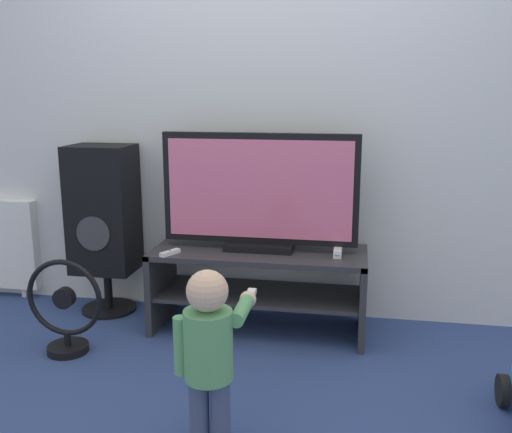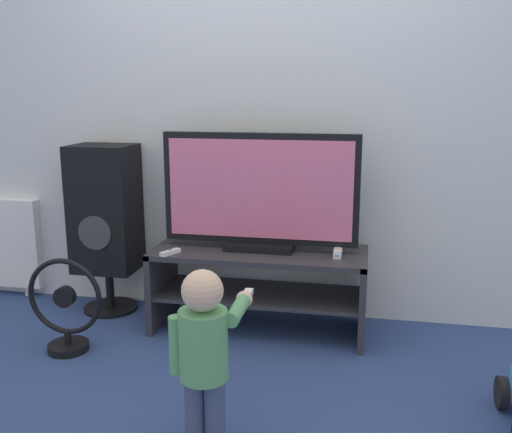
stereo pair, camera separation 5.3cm
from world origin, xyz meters
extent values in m
plane|color=navy|center=(0.00, 0.00, 0.00)|extent=(16.00, 16.00, 0.00)
cube|color=silver|center=(0.00, 0.55, 1.30)|extent=(10.00, 0.06, 2.60)
cube|color=#2D2D33|center=(0.00, 0.24, 0.46)|extent=(1.21, 0.47, 0.03)
cube|color=#2D2D33|center=(0.00, 0.24, 0.21)|extent=(1.17, 0.43, 0.02)
cube|color=#2D2D33|center=(-0.59, 0.24, 0.24)|extent=(0.04, 0.47, 0.48)
cube|color=#2D2D33|center=(0.59, 0.24, 0.24)|extent=(0.04, 0.47, 0.48)
cube|color=black|center=(0.00, 0.26, 0.50)|extent=(0.38, 0.20, 0.04)
cube|color=black|center=(0.00, 0.26, 0.82)|extent=(1.10, 0.05, 0.62)
cube|color=#D8668C|center=(0.00, 0.23, 0.82)|extent=(1.03, 0.01, 0.55)
cube|color=white|center=(0.44, 0.23, 0.50)|extent=(0.04, 0.17, 0.04)
cube|color=#3F8CE5|center=(0.44, 0.14, 0.50)|extent=(0.03, 0.00, 0.01)
cube|color=white|center=(-0.47, 0.06, 0.49)|extent=(0.09, 0.13, 0.02)
cylinder|color=#337FD8|center=(-0.47, 0.06, 0.50)|extent=(0.01, 0.01, 0.00)
cylinder|color=#3F4C72|center=(-0.03, -0.91, 0.15)|extent=(0.08, 0.08, 0.30)
cylinder|color=#3F4C72|center=(0.05, -0.91, 0.15)|extent=(0.08, 0.08, 0.30)
cylinder|color=#599E66|center=(0.01, -0.91, 0.43)|extent=(0.18, 0.18, 0.27)
sphere|color=beige|center=(0.01, -0.91, 0.65)|extent=(0.16, 0.16, 0.16)
cylinder|color=#599E66|center=(-0.10, -0.91, 0.42)|extent=(0.06, 0.06, 0.23)
cylinder|color=#599E66|center=(0.12, -0.80, 0.54)|extent=(0.06, 0.23, 0.06)
sphere|color=beige|center=(0.12, -0.69, 0.54)|extent=(0.07, 0.07, 0.07)
cube|color=white|center=(0.12, -0.65, 0.54)|extent=(0.03, 0.13, 0.02)
cylinder|color=black|center=(-0.98, 0.35, 0.01)|extent=(0.34, 0.34, 0.02)
cylinder|color=black|center=(-0.98, 0.35, 0.13)|extent=(0.05, 0.05, 0.27)
cube|color=black|center=(-0.98, 0.35, 0.65)|extent=(0.37, 0.30, 0.77)
cylinder|color=#38383D|center=(-0.98, 0.20, 0.54)|extent=(0.21, 0.01, 0.21)
cylinder|color=black|center=(-0.95, -0.24, 0.02)|extent=(0.21, 0.21, 0.04)
cylinder|color=black|center=(-0.95, -0.24, 0.07)|extent=(0.04, 0.04, 0.07)
torus|color=black|center=(-0.95, -0.24, 0.30)|extent=(0.42, 0.03, 0.42)
cylinder|color=black|center=(-0.95, -0.24, 0.30)|extent=(0.11, 0.05, 0.11)
cylinder|color=black|center=(1.20, -0.39, 0.07)|extent=(0.04, 0.14, 0.14)
cube|color=silver|center=(-1.64, 0.48, 0.03)|extent=(0.03, 0.05, 0.06)
camera|label=1|loc=(0.53, -2.82, 1.37)|focal=40.00mm
camera|label=2|loc=(0.59, -2.81, 1.37)|focal=40.00mm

